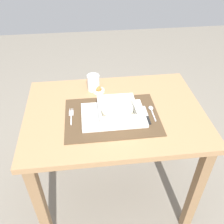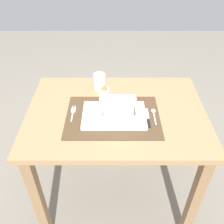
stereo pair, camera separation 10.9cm
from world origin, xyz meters
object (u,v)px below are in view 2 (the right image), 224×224
at_px(drinking_glass, 99,82).
at_px(condiment_saucer, 103,89).
at_px(dining_table, 115,128).
at_px(porridge_bowl, 117,111).
at_px(fork, 72,112).
at_px(spoon, 153,112).
at_px(butter_knife, 147,119).

bearing_deg(drinking_glass, condiment_saucer, -44.41).
xyz_separation_m(dining_table, condiment_saucer, (-0.07, 0.18, 0.13)).
bearing_deg(porridge_bowl, drinking_glass, 110.80).
relative_size(porridge_bowl, fork, 1.45).
height_order(porridge_bowl, spoon, porridge_bowl).
distance_m(fork, drinking_glass, 0.26).
height_order(dining_table, condiment_saucer, condiment_saucer).
xyz_separation_m(porridge_bowl, butter_knife, (0.15, -0.02, -0.04)).
distance_m(dining_table, drinking_glass, 0.28).
height_order(dining_table, drinking_glass, drinking_glass).
relative_size(butter_knife, drinking_glass, 1.54).
relative_size(fork, drinking_glass, 1.38).
bearing_deg(porridge_bowl, fork, 170.51).
distance_m(fork, butter_knife, 0.38).
bearing_deg(butter_knife, porridge_bowl, 176.40).
relative_size(dining_table, condiment_saucer, 13.65).
relative_size(spoon, condiment_saucer, 1.76).
relative_size(porridge_bowl, condiment_saucer, 2.73).
height_order(spoon, drinking_glass, drinking_glass).
distance_m(drinking_glass, condiment_saucer, 0.05).
bearing_deg(drinking_glass, dining_table, -65.94).
relative_size(dining_table, fork, 7.23).
height_order(porridge_bowl, drinking_glass, drinking_glass).
bearing_deg(butter_knife, fork, 174.26).
xyz_separation_m(dining_table, fork, (-0.22, -0.02, 0.12)).
distance_m(butter_knife, condiment_saucer, 0.33).
bearing_deg(dining_table, drinking_glass, 114.06).
bearing_deg(dining_table, butter_knife, -23.99).
relative_size(dining_table, spoon, 7.78).
bearing_deg(drinking_glass, butter_knife, -48.26).
distance_m(porridge_bowl, condiment_saucer, 0.25).
bearing_deg(porridge_bowl, condiment_saucer, 107.31).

